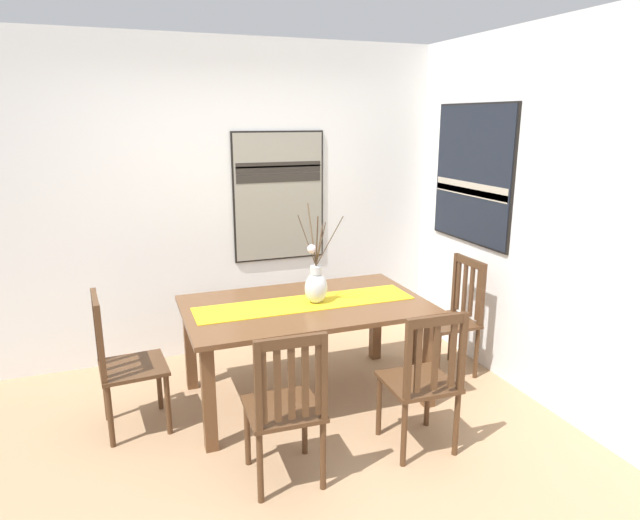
{
  "coord_description": "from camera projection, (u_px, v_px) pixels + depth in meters",
  "views": [
    {
      "loc": [
        -1.0,
        -2.88,
        2.05
      ],
      "look_at": [
        0.35,
        0.75,
        1.04
      ],
      "focal_mm": 30.88,
      "sensor_mm": 36.0,
      "label": 1
    }
  ],
  "objects": [
    {
      "name": "ground_plane",
      "position": [
        310.0,
        455.0,
        3.47
      ],
      "size": [
        6.4,
        6.4,
        0.03
      ],
      "primitive_type": "cube",
      "color": "#A37F5B"
    },
    {
      "name": "wall_back",
      "position": [
        239.0,
        200.0,
        4.82
      ],
      "size": [
        6.4,
        0.12,
        2.7
      ],
      "primitive_type": "cube",
      "color": "white",
      "rests_on": "ground_plane"
    },
    {
      "name": "wall_side",
      "position": [
        566.0,
        223.0,
        3.76
      ],
      "size": [
        0.12,
        6.4,
        2.7
      ],
      "primitive_type": "cube",
      "color": "white",
      "rests_on": "ground_plane"
    },
    {
      "name": "dining_table",
      "position": [
        306.0,
        316.0,
        4.02
      ],
      "size": [
        1.74,
        1.05,
        0.74
      ],
      "color": "brown",
      "rests_on": "ground_plane"
    },
    {
      "name": "table_runner",
      "position": [
        306.0,
        303.0,
        3.99
      ],
      "size": [
        1.6,
        0.36,
        0.01
      ],
      "primitive_type": "cube",
      "color": "gold",
      "rests_on": "dining_table"
    },
    {
      "name": "centerpiece_vase",
      "position": [
        316.0,
        284.0,
        3.97
      ],
      "size": [
        0.32,
        0.28,
        0.72
      ],
      "color": "silver",
      "rests_on": "dining_table"
    },
    {
      "name": "chair_0",
      "position": [
        286.0,
        405.0,
        3.06
      ],
      "size": [
        0.44,
        0.44,
        0.96
      ],
      "color": "#4C301C",
      "rests_on": "ground_plane"
    },
    {
      "name": "chair_1",
      "position": [
        123.0,
        362.0,
        3.62
      ],
      "size": [
        0.45,
        0.45,
        0.96
      ],
      "color": "#4C301C",
      "rests_on": "ground_plane"
    },
    {
      "name": "chair_2",
      "position": [
        453.0,
        315.0,
        4.48
      ],
      "size": [
        0.43,
        0.43,
        0.96
      ],
      "color": "#4C301C",
      "rests_on": "ground_plane"
    },
    {
      "name": "chair_3",
      "position": [
        423.0,
        380.0,
        3.39
      ],
      "size": [
        0.43,
        0.43,
        0.95
      ],
      "color": "#4C301C",
      "rests_on": "ground_plane"
    },
    {
      "name": "painting_on_back_wall",
      "position": [
        279.0,
        196.0,
        4.87
      ],
      "size": [
        0.82,
        0.05,
        1.14
      ],
      "color": "black"
    },
    {
      "name": "painting_on_side_wall",
      "position": [
        473.0,
        174.0,
        4.57
      ],
      "size": [
        0.05,
        1.04,
        1.15
      ],
      "color": "black"
    }
  ]
}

